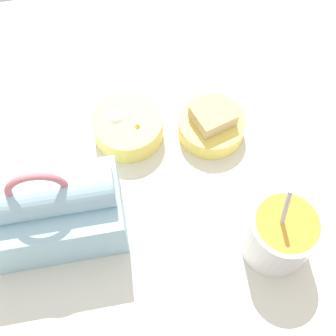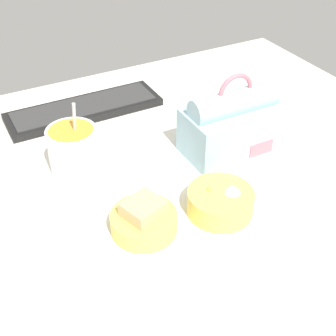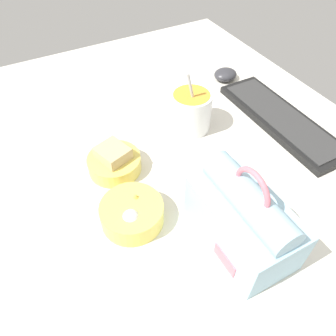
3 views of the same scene
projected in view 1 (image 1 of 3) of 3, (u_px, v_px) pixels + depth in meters
The scene contains 5 objects.
desk_surface at pixel (180, 194), 74.82cm from camera, with size 140.00×110.00×2.00cm.
lunch_bag at pixel (52, 212), 64.71cm from camera, with size 21.70×12.71×19.10cm.
soup_cup at pixel (280, 234), 64.50cm from camera, with size 10.66×10.66×17.21cm.
bento_bowl_sandwich at pixel (212, 125), 77.78cm from camera, with size 12.38×12.38×6.65cm.
bento_bowl_snacks at pixel (128, 127), 77.50cm from camera, with size 12.89×12.89×5.76cm.
Camera 1 is at (7.84, 30.97, 68.85)cm, focal length 45.00 mm.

